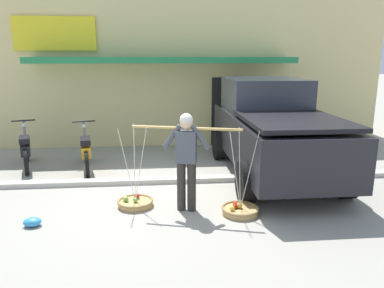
{
  "coord_description": "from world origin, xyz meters",
  "views": [
    {
      "loc": [
        -0.1,
        -6.76,
        2.61
      ],
      "look_at": [
        0.58,
        0.6,
        0.85
      ],
      "focal_mm": 34.67,
      "sensor_mm": 36.0,
      "label": 1
    }
  ],
  "objects_px": {
    "plastic_litter_bag": "(32,222)",
    "fruit_basket_left_side": "(240,209)",
    "fruit_basket_right_side": "(135,202)",
    "motorcycle_nearest_shop": "(26,149)",
    "fruit_vendor": "(186,156)",
    "motorcycle_second_in_row": "(86,151)",
    "parked_truck": "(272,129)"
  },
  "relations": [
    {
      "from": "fruit_vendor",
      "to": "plastic_litter_bag",
      "type": "xyz_separation_m",
      "value": [
        -2.46,
        -0.41,
        -0.91
      ]
    },
    {
      "from": "fruit_basket_right_side",
      "to": "plastic_litter_bag",
      "type": "xyz_separation_m",
      "value": [
        -1.57,
        -0.66,
        -0.01
      ]
    },
    {
      "from": "motorcycle_nearest_shop",
      "to": "plastic_litter_bag",
      "type": "height_order",
      "value": "motorcycle_nearest_shop"
    },
    {
      "from": "fruit_vendor",
      "to": "fruit_basket_right_side",
      "type": "height_order",
      "value": "fruit_vendor"
    },
    {
      "from": "plastic_litter_bag",
      "to": "fruit_basket_left_side",
      "type": "bearing_deg",
      "value": 2.9
    },
    {
      "from": "fruit_basket_left_side",
      "to": "parked_truck",
      "type": "height_order",
      "value": "parked_truck"
    },
    {
      "from": "fruit_basket_left_side",
      "to": "fruit_basket_right_side",
      "type": "relative_size",
      "value": 1.0
    },
    {
      "from": "fruit_basket_left_side",
      "to": "plastic_litter_bag",
      "type": "distance_m",
      "value": 3.36
    },
    {
      "from": "fruit_basket_left_side",
      "to": "fruit_basket_right_side",
      "type": "xyz_separation_m",
      "value": [
        -1.79,
        0.49,
        -0.0
      ]
    },
    {
      "from": "fruit_basket_right_side",
      "to": "motorcycle_nearest_shop",
      "type": "distance_m",
      "value": 3.75
    },
    {
      "from": "fruit_basket_right_side",
      "to": "plastic_litter_bag",
      "type": "distance_m",
      "value": 1.7
    },
    {
      "from": "fruit_vendor",
      "to": "plastic_litter_bag",
      "type": "distance_m",
      "value": 2.66
    },
    {
      "from": "plastic_litter_bag",
      "to": "fruit_basket_right_side",
      "type": "bearing_deg",
      "value": 22.83
    },
    {
      "from": "fruit_basket_left_side",
      "to": "motorcycle_second_in_row",
      "type": "relative_size",
      "value": 0.81
    },
    {
      "from": "fruit_basket_left_side",
      "to": "fruit_basket_right_side",
      "type": "distance_m",
      "value": 1.86
    },
    {
      "from": "parked_truck",
      "to": "plastic_litter_bag",
      "type": "height_order",
      "value": "parked_truck"
    },
    {
      "from": "motorcycle_nearest_shop",
      "to": "motorcycle_second_in_row",
      "type": "relative_size",
      "value": 0.98
    },
    {
      "from": "fruit_basket_left_side",
      "to": "motorcycle_nearest_shop",
      "type": "xyz_separation_m",
      "value": [
        -4.49,
        3.07,
        0.38
      ]
    },
    {
      "from": "fruit_vendor",
      "to": "motorcycle_second_in_row",
      "type": "height_order",
      "value": "fruit_vendor"
    },
    {
      "from": "plastic_litter_bag",
      "to": "motorcycle_nearest_shop",
      "type": "bearing_deg",
      "value": 109.33
    },
    {
      "from": "motorcycle_nearest_shop",
      "to": "parked_truck",
      "type": "relative_size",
      "value": 0.37
    },
    {
      "from": "fruit_basket_left_side",
      "to": "motorcycle_nearest_shop",
      "type": "relative_size",
      "value": 0.83
    },
    {
      "from": "fruit_vendor",
      "to": "plastic_litter_bag",
      "type": "height_order",
      "value": "fruit_vendor"
    },
    {
      "from": "fruit_vendor",
      "to": "motorcycle_nearest_shop",
      "type": "relative_size",
      "value": 1.03
    },
    {
      "from": "motorcycle_nearest_shop",
      "to": "fruit_basket_right_side",
      "type": "bearing_deg",
      "value": -43.67
    },
    {
      "from": "fruit_basket_right_side",
      "to": "motorcycle_second_in_row",
      "type": "bearing_deg",
      "value": 118.52
    },
    {
      "from": "fruit_basket_right_side",
      "to": "plastic_litter_bag",
      "type": "height_order",
      "value": "fruit_basket_right_side"
    },
    {
      "from": "fruit_basket_left_side",
      "to": "motorcycle_second_in_row",
      "type": "distance_m",
      "value": 4.16
    },
    {
      "from": "fruit_basket_right_side",
      "to": "motorcycle_second_in_row",
      "type": "relative_size",
      "value": 0.81
    },
    {
      "from": "motorcycle_second_in_row",
      "to": "plastic_litter_bag",
      "type": "bearing_deg",
      "value": -95.92
    },
    {
      "from": "fruit_vendor",
      "to": "parked_truck",
      "type": "height_order",
      "value": "parked_truck"
    },
    {
      "from": "fruit_basket_left_side",
      "to": "parked_truck",
      "type": "bearing_deg",
      "value": 61.42
    }
  ]
}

